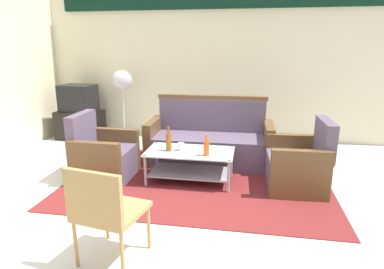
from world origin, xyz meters
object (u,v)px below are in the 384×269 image
object	(u,v)px
armchair_left	(103,157)
cup	(181,147)
wicker_chair	(105,208)
coffee_table	(190,161)
pedestal_fan	(122,85)
television	(78,98)
couch	(210,142)
tv_stand	(81,125)
armchair_right	(298,166)
bottle_brown	(169,142)
bottle_orange	(206,148)

from	to	relation	value
armchair_left	cup	bearing A→B (deg)	94.86
wicker_chair	cup	bearing A→B (deg)	92.76
coffee_table	pedestal_fan	xyz separation A→B (m)	(-1.54, 1.70, 0.74)
television	couch	bearing A→B (deg)	166.21
tv_stand	armchair_right	bearing A→B (deg)	-23.69
armchair_right	cup	distance (m)	1.46
pedestal_fan	tv_stand	bearing A→B (deg)	-176.58
coffee_table	pedestal_fan	bearing A→B (deg)	132.13
bottle_brown	wicker_chair	xyz separation A→B (m)	(-0.08, -1.71, -0.03)
armchair_left	television	xyz separation A→B (m)	(-1.24, 1.74, 0.47)
tv_stand	pedestal_fan	xyz separation A→B (m)	(0.84, 0.05, 0.75)
bottle_brown	couch	bearing A→B (deg)	61.50
cup	television	bearing A→B (deg)	143.80
tv_stand	wicker_chair	bearing A→B (deg)	-59.15
coffee_table	tv_stand	world-z (taller)	tv_stand
armchair_right	bottle_orange	size ratio (longest dim) A/B	3.18
cup	armchair_right	bearing A→B (deg)	1.05
armchair_left	television	distance (m)	2.19
cup	television	world-z (taller)	television
armchair_right	television	world-z (taller)	television
bottle_orange	tv_stand	world-z (taller)	bottle_orange
bottle_brown	tv_stand	size ratio (longest dim) A/B	0.39
armchair_right	cup	bearing A→B (deg)	88.59
pedestal_fan	wicker_chair	xyz separation A→B (m)	(1.19, -3.45, -0.52)
tv_stand	television	xyz separation A→B (m)	(0.00, 0.00, 0.50)
bottle_orange	tv_stand	distance (m)	3.17
wicker_chair	television	bearing A→B (deg)	131.13
pedestal_fan	bottle_orange	bearing A→B (deg)	-46.23
couch	television	bearing A→B (deg)	-20.72
cup	pedestal_fan	bearing A→B (deg)	129.94
television	wicker_chair	bearing A→B (deg)	126.87
coffee_table	cup	size ratio (longest dim) A/B	11.00
pedestal_fan	armchair_left	bearing A→B (deg)	-77.12
tv_stand	wicker_chair	xyz separation A→B (m)	(2.03, -3.40, 0.23)
couch	tv_stand	xyz separation A→B (m)	(-2.54, 0.91, -0.06)
television	pedestal_fan	world-z (taller)	pedestal_fan
bottle_brown	bottle_orange	bearing A→B (deg)	-12.03
couch	coffee_table	world-z (taller)	couch
bottle_orange	pedestal_fan	bearing A→B (deg)	133.77
armchair_left	wicker_chair	distance (m)	1.85
bottle_brown	tv_stand	bearing A→B (deg)	141.34
bottle_orange	wicker_chair	xyz separation A→B (m)	(-0.57, -1.61, -0.02)
tv_stand	coffee_table	bearing A→B (deg)	-34.82
couch	armchair_left	size ratio (longest dim) A/B	2.13
couch	tv_stand	size ratio (longest dim) A/B	2.26
television	pedestal_fan	distance (m)	0.88
bottle_brown	tv_stand	world-z (taller)	bottle_brown
armchair_right	coffee_table	xyz separation A→B (m)	(-1.33, -0.03, -0.02)
armchair_right	tv_stand	size ratio (longest dim) A/B	1.06
armchair_right	coffee_table	bearing A→B (deg)	88.69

